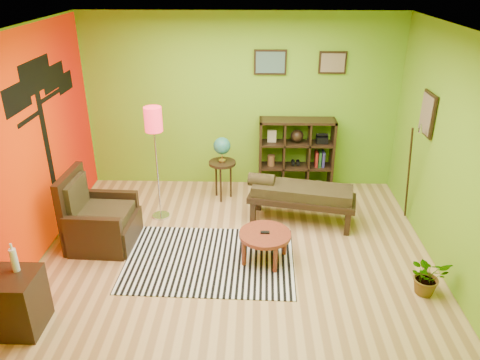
{
  "coord_description": "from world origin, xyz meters",
  "views": [
    {
      "loc": [
        0.2,
        -5.03,
        3.44
      ],
      "look_at": [
        0.05,
        0.08,
        1.05
      ],
      "focal_mm": 35.0,
      "sensor_mm": 36.0,
      "label": 1
    }
  ],
  "objects_px": {
    "armchair": "(98,222)",
    "side_cabinet": "(14,302)",
    "coffee_table": "(265,237)",
    "floor_lamp": "(154,130)",
    "bench": "(299,194)",
    "globe_table": "(222,153)",
    "cube_shelf": "(297,155)",
    "potted_plant": "(427,279)"
  },
  "relations": [
    {
      "from": "armchair",
      "to": "side_cabinet",
      "type": "height_order",
      "value": "armchair"
    },
    {
      "from": "coffee_table",
      "to": "armchair",
      "type": "bearing_deg",
      "value": 170.94
    },
    {
      "from": "floor_lamp",
      "to": "bench",
      "type": "height_order",
      "value": "floor_lamp"
    },
    {
      "from": "coffee_table",
      "to": "globe_table",
      "type": "relative_size",
      "value": 0.63
    },
    {
      "from": "armchair",
      "to": "bench",
      "type": "xyz_separation_m",
      "value": [
        2.7,
        0.65,
        0.14
      ]
    },
    {
      "from": "cube_shelf",
      "to": "bench",
      "type": "xyz_separation_m",
      "value": [
        -0.05,
        -1.09,
        -0.15
      ]
    },
    {
      "from": "bench",
      "to": "floor_lamp",
      "type": "bearing_deg",
      "value": 177.9
    },
    {
      "from": "side_cabinet",
      "to": "floor_lamp",
      "type": "height_order",
      "value": "floor_lamp"
    },
    {
      "from": "side_cabinet",
      "to": "bench",
      "type": "height_order",
      "value": "side_cabinet"
    },
    {
      "from": "floor_lamp",
      "to": "bench",
      "type": "distance_m",
      "value": 2.22
    },
    {
      "from": "cube_shelf",
      "to": "potted_plant",
      "type": "xyz_separation_m",
      "value": [
        1.28,
        -2.68,
        -0.42
      ]
    },
    {
      "from": "floor_lamp",
      "to": "cube_shelf",
      "type": "height_order",
      "value": "floor_lamp"
    },
    {
      "from": "bench",
      "to": "potted_plant",
      "type": "height_order",
      "value": "bench"
    },
    {
      "from": "armchair",
      "to": "globe_table",
      "type": "relative_size",
      "value": 0.99
    },
    {
      "from": "coffee_table",
      "to": "armchair",
      "type": "distance_m",
      "value": 2.23
    },
    {
      "from": "floor_lamp",
      "to": "cube_shelf",
      "type": "bearing_deg",
      "value": 26.18
    },
    {
      "from": "armchair",
      "to": "potted_plant",
      "type": "distance_m",
      "value": 4.14
    },
    {
      "from": "armchair",
      "to": "floor_lamp",
      "type": "xyz_separation_m",
      "value": [
        0.68,
        0.72,
        1.05
      ]
    },
    {
      "from": "floor_lamp",
      "to": "cube_shelf",
      "type": "distance_m",
      "value": 2.43
    },
    {
      "from": "floor_lamp",
      "to": "bench",
      "type": "xyz_separation_m",
      "value": [
        2.02,
        -0.07,
        -0.91
      ]
    },
    {
      "from": "armchair",
      "to": "floor_lamp",
      "type": "distance_m",
      "value": 1.45
    },
    {
      "from": "coffee_table",
      "to": "floor_lamp",
      "type": "relative_size",
      "value": 0.39
    },
    {
      "from": "coffee_table",
      "to": "side_cabinet",
      "type": "distance_m",
      "value": 2.86
    },
    {
      "from": "globe_table",
      "to": "cube_shelf",
      "type": "distance_m",
      "value": 1.26
    },
    {
      "from": "armchair",
      "to": "cube_shelf",
      "type": "distance_m",
      "value": 3.27
    },
    {
      "from": "armchair",
      "to": "side_cabinet",
      "type": "xyz_separation_m",
      "value": [
        -0.36,
        -1.63,
        0.02
      ]
    },
    {
      "from": "coffee_table",
      "to": "floor_lamp",
      "type": "distance_m",
      "value": 2.12
    },
    {
      "from": "coffee_table",
      "to": "globe_table",
      "type": "height_order",
      "value": "globe_table"
    },
    {
      "from": "floor_lamp",
      "to": "armchair",
      "type": "bearing_deg",
      "value": -133.32
    },
    {
      "from": "side_cabinet",
      "to": "potted_plant",
      "type": "distance_m",
      "value": 4.45
    },
    {
      "from": "floor_lamp",
      "to": "cube_shelf",
      "type": "relative_size",
      "value": 1.4
    },
    {
      "from": "bench",
      "to": "potted_plant",
      "type": "distance_m",
      "value": 2.09
    },
    {
      "from": "coffee_table",
      "to": "armchair",
      "type": "xyz_separation_m",
      "value": [
        -2.2,
        0.35,
        -0.04
      ]
    },
    {
      "from": "side_cabinet",
      "to": "potted_plant",
      "type": "height_order",
      "value": "side_cabinet"
    },
    {
      "from": "side_cabinet",
      "to": "bench",
      "type": "distance_m",
      "value": 3.82
    },
    {
      "from": "armchair",
      "to": "cube_shelf",
      "type": "xyz_separation_m",
      "value": [
        2.75,
        1.74,
        0.29
      ]
    },
    {
      "from": "coffee_table",
      "to": "side_cabinet",
      "type": "bearing_deg",
      "value": -153.45
    },
    {
      "from": "coffee_table",
      "to": "potted_plant",
      "type": "xyz_separation_m",
      "value": [
        1.83,
        -0.59,
        -0.16
      ]
    },
    {
      "from": "globe_table",
      "to": "coffee_table",
      "type": "bearing_deg",
      "value": -69.59
    },
    {
      "from": "armchair",
      "to": "globe_table",
      "type": "bearing_deg",
      "value": 40.94
    },
    {
      "from": "armchair",
      "to": "potted_plant",
      "type": "height_order",
      "value": "armchair"
    },
    {
      "from": "coffee_table",
      "to": "globe_table",
      "type": "distance_m",
      "value": 1.87
    }
  ]
}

